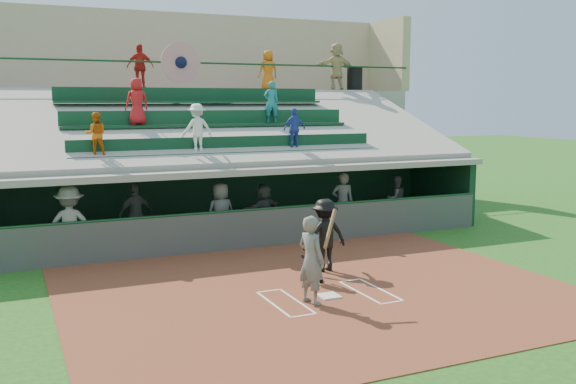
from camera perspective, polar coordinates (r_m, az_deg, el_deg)
name	(u,v)px	position (r m, az deg, el deg)	size (l,w,h in m)	color
ground	(329,297)	(13.99, 3.64, -9.33)	(100.00, 100.00, 0.00)	#205417
dirt_slab	(318,291)	(14.41, 2.71, -8.76)	(11.00, 9.00, 0.02)	brown
home_plate	(329,296)	(13.98, 3.64, -9.19)	(0.43, 0.43, 0.03)	white
batters_box_chalk	(329,296)	(13.98, 3.64, -9.24)	(2.65, 1.85, 0.01)	silver
dugout_floor	(228,236)	(20.01, -5.36, -3.94)	(16.00, 3.50, 0.04)	gray
concourse_slab	(173,148)	(26.13, -10.18, 3.84)	(20.00, 3.00, 4.60)	gray
grandstand	(193,155)	(23.25, -8.43, 3.28)	(20.40, 10.40, 7.80)	#484C48
batter_at_plate	(311,259)	(13.27, 2.10, -6.01)	(0.95, 0.81, 1.95)	#555753
catcher	(312,258)	(14.89, 2.16, -5.90)	(0.55, 0.43, 1.13)	black
home_umpire	(325,235)	(15.82, 3.28, -3.84)	(1.16, 0.67, 1.79)	black
dugout_bench	(208,221)	(21.21, -7.09, -2.59)	(15.41, 0.46, 0.46)	brown
dugout_player_a	(70,225)	(17.43, -18.80, -2.75)	(1.28, 0.74, 1.99)	#5F625C
dugout_player_b	(136,214)	(19.13, -13.36, -1.90)	(1.05, 0.44, 1.79)	#545651
dugout_player_c	(221,213)	(18.89, -5.98, -1.87)	(0.87, 0.56, 1.78)	#61645E
dugout_player_d	(264,209)	(19.95, -2.15, -1.56)	(1.48, 0.47, 1.60)	#50534E
dugout_player_e	(343,202)	(20.40, 4.88, -0.93)	(0.69, 0.46, 1.90)	#565854
dugout_player_f	(396,199)	(22.49, 9.56, -0.59)	(0.77, 0.60, 1.58)	#61635E
trash_bin	(355,79)	(27.93, 5.95, 9.93)	(0.66, 0.66, 0.99)	black
concourse_staff_a	(140,67)	(24.66, -12.99, 10.79)	(0.97, 0.40, 1.66)	red
concourse_staff_b	(268,70)	(26.97, -1.78, 10.75)	(0.81, 0.53, 1.66)	orange
concourse_staff_c	(336,67)	(27.17, 4.31, 11.05)	(1.83, 0.58, 1.98)	tan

